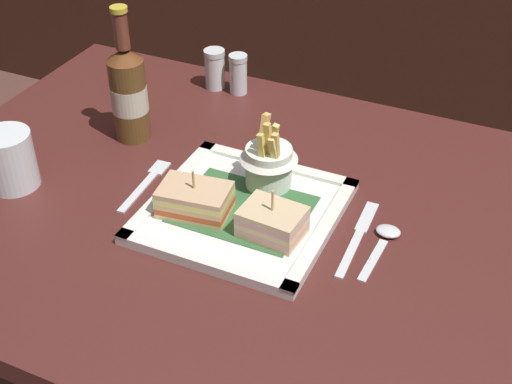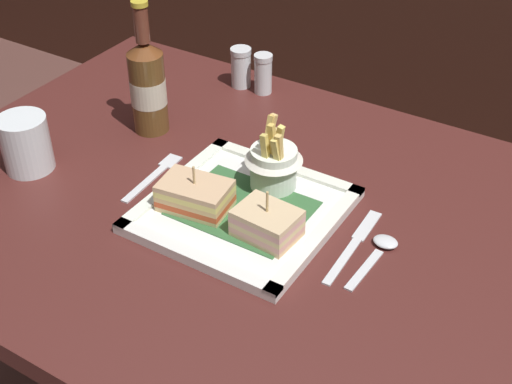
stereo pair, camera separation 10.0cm
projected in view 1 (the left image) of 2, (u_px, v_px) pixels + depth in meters
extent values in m
cube|color=#4A1F1C|center=(269.00, 222.00, 1.04)|extent=(1.15, 0.76, 0.03)
cylinder|color=#3E2E19|center=(126.00, 216.00, 1.63)|extent=(0.09, 0.09, 0.69)
cube|color=white|center=(243.00, 212.00, 1.02)|extent=(0.27, 0.27, 0.01)
cube|color=#336235|center=(243.00, 209.00, 1.02)|extent=(0.19, 0.15, 0.00)
cube|color=white|center=(203.00, 260.00, 0.93)|extent=(0.27, 0.02, 0.01)
cube|color=white|center=(276.00, 164.00, 1.10)|extent=(0.27, 0.02, 0.01)
cube|color=white|center=(169.00, 187.00, 1.06)|extent=(0.02, 0.27, 0.01)
cube|color=white|center=(323.00, 230.00, 0.97)|extent=(0.02, 0.27, 0.01)
cube|color=#DAB77D|center=(195.00, 210.00, 1.01)|extent=(0.11, 0.08, 0.01)
cube|color=#CC502A|center=(195.00, 205.00, 1.01)|extent=(0.11, 0.08, 0.01)
cube|color=tan|center=(195.00, 200.00, 1.00)|extent=(0.11, 0.08, 0.01)
cube|color=#E9D675|center=(195.00, 195.00, 0.99)|extent=(0.11, 0.08, 0.01)
cube|color=tan|center=(194.00, 190.00, 0.99)|extent=(0.11, 0.08, 0.01)
cylinder|color=tan|center=(194.00, 192.00, 0.99)|extent=(0.00, 0.00, 0.07)
cube|color=#E4B583|center=(272.00, 232.00, 0.97)|extent=(0.09, 0.07, 0.01)
cube|color=#DF9D8E|center=(272.00, 227.00, 0.96)|extent=(0.09, 0.07, 0.01)
cube|color=#D9BC82|center=(272.00, 222.00, 0.96)|extent=(0.09, 0.07, 0.01)
cube|color=#DB9F96|center=(272.00, 217.00, 0.95)|extent=(0.09, 0.07, 0.01)
cube|color=#D6B689|center=(272.00, 212.00, 0.95)|extent=(0.09, 0.07, 0.01)
cylinder|color=tan|center=(272.00, 213.00, 0.95)|extent=(0.00, 0.00, 0.07)
cylinder|color=white|center=(269.00, 167.00, 1.05)|extent=(0.07, 0.07, 0.07)
cone|color=silver|center=(269.00, 150.00, 1.03)|extent=(0.09, 0.09, 0.03)
cube|color=#F3C674|center=(262.00, 139.00, 1.03)|extent=(0.02, 0.03, 0.08)
cube|color=#F1D56E|center=(275.00, 156.00, 1.01)|extent=(0.02, 0.02, 0.06)
cube|color=#EFD285|center=(269.00, 143.00, 1.04)|extent=(0.01, 0.01, 0.05)
cube|color=#E7BB5E|center=(262.00, 141.00, 1.02)|extent=(0.01, 0.03, 0.08)
cube|color=#DCB661|center=(276.00, 154.00, 1.01)|extent=(0.01, 0.01, 0.07)
cube|color=#D9C05E|center=(262.00, 154.00, 1.01)|extent=(0.02, 0.01, 0.07)
cube|color=#ECCF66|center=(272.00, 143.00, 1.03)|extent=(0.02, 0.01, 0.07)
cube|color=#EAC057|center=(269.00, 147.00, 1.01)|extent=(0.02, 0.01, 0.08)
cylinder|color=brown|center=(130.00, 100.00, 1.15)|extent=(0.06, 0.06, 0.14)
cone|color=brown|center=(124.00, 54.00, 1.11)|extent=(0.06, 0.06, 0.02)
cylinder|color=brown|center=(121.00, 30.00, 1.08)|extent=(0.02, 0.02, 0.06)
cylinder|color=gold|center=(119.00, 9.00, 1.06)|extent=(0.03, 0.03, 0.01)
cylinder|color=beige|center=(129.00, 98.00, 1.15)|extent=(0.06, 0.06, 0.05)
cylinder|color=silver|center=(10.00, 160.00, 1.06)|extent=(0.08, 0.08, 0.09)
cylinder|color=silver|center=(12.00, 170.00, 1.07)|extent=(0.07, 0.07, 0.05)
cube|color=silver|center=(138.00, 192.00, 1.06)|extent=(0.02, 0.11, 0.00)
cube|color=silver|center=(159.00, 168.00, 1.12)|extent=(0.03, 0.04, 0.00)
cube|color=silver|center=(350.00, 254.00, 0.95)|extent=(0.02, 0.10, 0.00)
cube|color=silver|center=(367.00, 217.00, 1.02)|extent=(0.02, 0.07, 0.00)
cube|color=silver|center=(373.00, 260.00, 0.94)|extent=(0.02, 0.09, 0.00)
ellipsoid|color=silver|center=(388.00, 231.00, 0.98)|extent=(0.04, 0.03, 0.01)
cylinder|color=silver|center=(215.00, 71.00, 1.32)|extent=(0.04, 0.04, 0.07)
cylinder|color=white|center=(215.00, 78.00, 1.33)|extent=(0.03, 0.03, 0.04)
cylinder|color=silver|center=(214.00, 53.00, 1.30)|extent=(0.04, 0.04, 0.01)
cylinder|color=silver|center=(238.00, 77.00, 1.30)|extent=(0.03, 0.03, 0.07)
cylinder|color=#332D20|center=(238.00, 83.00, 1.31)|extent=(0.03, 0.03, 0.04)
cylinder|color=silver|center=(238.00, 58.00, 1.28)|extent=(0.03, 0.03, 0.01)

